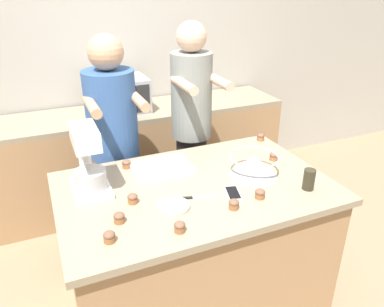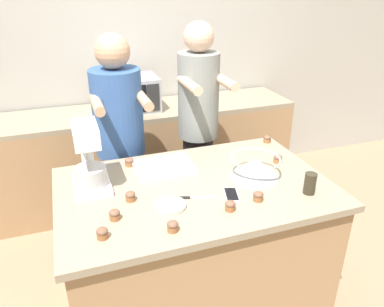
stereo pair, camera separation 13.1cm
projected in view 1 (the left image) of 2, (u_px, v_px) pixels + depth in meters
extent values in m
plane|color=#937A5B|center=(195.00, 300.00, 2.51)|extent=(16.00, 16.00, 0.00)
cube|color=#B2ADA3|center=(117.00, 51.00, 3.41)|extent=(10.00, 0.06, 2.70)
cube|color=#A87F56|center=(195.00, 250.00, 2.33)|extent=(1.47, 0.92, 0.85)
cube|color=gray|center=(195.00, 188.00, 2.14)|extent=(1.54, 0.98, 0.04)
cube|color=#A87F56|center=(134.00, 157.00, 3.51)|extent=(2.80, 0.60, 0.86)
cube|color=gray|center=(131.00, 112.00, 3.32)|extent=(2.80, 0.60, 0.04)
cylinder|color=#232328|center=(120.00, 204.00, 2.82)|extent=(0.27, 0.27, 0.83)
cylinder|color=#335693|center=(112.00, 114.00, 2.51)|extent=(0.34, 0.34, 0.59)
sphere|color=tan|center=(106.00, 52.00, 2.34)|extent=(0.23, 0.23, 0.23)
cylinder|color=tan|center=(92.00, 106.00, 2.27)|extent=(0.06, 0.34, 0.06)
cylinder|color=tan|center=(138.00, 100.00, 2.37)|extent=(0.06, 0.34, 0.06)
cylinder|color=#232328|center=(191.00, 186.00, 3.02)|extent=(0.23, 0.23, 0.88)
cylinder|color=gray|center=(191.00, 96.00, 2.70)|extent=(0.30, 0.30, 0.62)
sphere|color=#DBB293|center=(191.00, 37.00, 2.52)|extent=(0.21, 0.21, 0.21)
cylinder|color=#DBB293|center=(184.00, 85.00, 2.45)|extent=(0.06, 0.34, 0.06)
cylinder|color=#DBB293|center=(218.00, 81.00, 2.54)|extent=(0.06, 0.34, 0.06)
cube|color=white|center=(91.00, 188.00, 2.08)|extent=(0.20, 0.30, 0.03)
cylinder|color=white|center=(85.00, 157.00, 2.12)|extent=(0.07, 0.07, 0.25)
cube|color=white|center=(85.00, 137.00, 1.93)|extent=(0.13, 0.26, 0.10)
cylinder|color=#BCBCC1|center=(91.00, 180.00, 2.02)|extent=(0.17, 0.17, 0.11)
cone|color=#BCBCC1|center=(253.00, 166.00, 2.22)|extent=(0.29, 0.29, 0.12)
torus|color=#BCBCC1|center=(254.00, 157.00, 2.19)|extent=(0.30, 0.30, 0.01)
cube|color=silver|center=(162.00, 168.00, 2.30)|extent=(0.36, 0.27, 0.02)
cube|color=white|center=(162.00, 165.00, 2.29)|extent=(0.29, 0.22, 0.02)
cube|color=#B7B7BC|center=(116.00, 95.00, 3.21)|extent=(0.52, 0.36, 0.29)
cube|color=black|center=(116.00, 102.00, 3.04)|extent=(0.36, 0.01, 0.23)
cube|color=#2D2D2D|center=(144.00, 99.00, 3.13)|extent=(0.10, 0.01, 0.23)
cube|color=silver|center=(233.00, 193.00, 2.04)|extent=(0.11, 0.16, 0.01)
cube|color=black|center=(233.00, 192.00, 2.04)|extent=(0.09, 0.14, 0.00)
cylinder|color=#332D1E|center=(309.00, 179.00, 2.07)|extent=(0.07, 0.07, 0.12)
cylinder|color=beige|center=(173.00, 206.00, 1.92)|extent=(0.17, 0.17, 0.02)
cube|color=#BCBCC1|center=(205.00, 197.00, 2.01)|extent=(0.14, 0.05, 0.01)
cube|color=black|center=(185.00, 198.00, 2.00)|extent=(0.08, 0.04, 0.01)
cylinder|color=#9E6038|center=(260.00, 196.00, 2.00)|extent=(0.05, 0.05, 0.03)
ellipsoid|color=brown|center=(260.00, 192.00, 1.99)|extent=(0.05, 0.05, 0.03)
cylinder|color=#9E6038|center=(260.00, 138.00, 2.71)|extent=(0.05, 0.05, 0.03)
ellipsoid|color=brown|center=(261.00, 136.00, 2.70)|extent=(0.05, 0.05, 0.03)
cylinder|color=#9E6038|center=(133.00, 200.00, 1.96)|extent=(0.05, 0.05, 0.03)
ellipsoid|color=brown|center=(132.00, 197.00, 1.95)|extent=(0.05, 0.05, 0.03)
cylinder|color=#9E6038|center=(127.00, 166.00, 2.32)|extent=(0.05, 0.05, 0.03)
ellipsoid|color=brown|center=(126.00, 162.00, 2.31)|extent=(0.05, 0.05, 0.03)
cylinder|color=#9E6038|center=(110.00, 239.00, 1.67)|extent=(0.05, 0.05, 0.03)
ellipsoid|color=brown|center=(109.00, 235.00, 1.66)|extent=(0.05, 0.05, 0.03)
cylinder|color=#9E6038|center=(234.00, 206.00, 1.91)|extent=(0.05, 0.05, 0.03)
ellipsoid|color=brown|center=(234.00, 202.00, 1.90)|extent=(0.05, 0.05, 0.03)
cylinder|color=#9E6038|center=(180.00, 229.00, 1.74)|extent=(0.05, 0.05, 0.03)
ellipsoid|color=brown|center=(180.00, 225.00, 1.73)|extent=(0.05, 0.05, 0.03)
cylinder|color=#9E6038|center=(119.00, 220.00, 1.80)|extent=(0.05, 0.05, 0.03)
ellipsoid|color=brown|center=(119.00, 216.00, 1.79)|extent=(0.05, 0.05, 0.03)
cylinder|color=#9E6038|center=(274.00, 158.00, 2.42)|extent=(0.05, 0.05, 0.03)
ellipsoid|color=brown|center=(274.00, 155.00, 2.41)|extent=(0.05, 0.05, 0.03)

